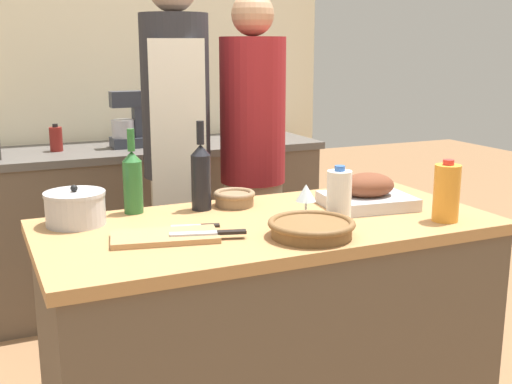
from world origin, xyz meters
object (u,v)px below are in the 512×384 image
(cutting_board, at_px, (165,237))
(stock_pot, at_px, (75,208))
(stand_mixer, at_px, (127,124))
(juice_jug, at_px, (446,193))
(wine_bottle_dark, at_px, (201,175))
(knife_chef, at_px, (211,233))
(wicker_basket, at_px, (311,228))
(person_cook_guest, at_px, (253,155))
(mixing_bowl, at_px, (234,198))
(milk_jug, at_px, (339,196))
(wine_glass_left, at_px, (306,194))
(person_cook_aproned, at_px, (177,144))
(wine_bottle_green, at_px, (133,180))
(condiment_bottle_short, at_px, (56,139))
(roasting_pan, at_px, (367,194))
(knife_paring, at_px, (197,226))

(cutting_board, relative_size, stock_pot, 1.74)
(stand_mixer, bearing_deg, juice_jug, -70.04)
(wine_bottle_dark, height_order, knife_chef, wine_bottle_dark)
(wicker_basket, bearing_deg, knife_chef, 161.13)
(stand_mixer, distance_m, person_cook_guest, 0.86)
(mixing_bowl, xyz_separation_m, stand_mixer, (-0.09, 1.34, 0.13))
(mixing_bowl, bearing_deg, milk_jug, -55.56)
(milk_jug, relative_size, wine_glass_left, 1.60)
(person_cook_aproned, bearing_deg, wine_glass_left, -64.37)
(juice_jug, distance_m, stand_mixer, 1.95)
(wicker_basket, bearing_deg, wine_bottle_green, 130.10)
(stand_mixer, height_order, condiment_bottle_short, stand_mixer)
(roasting_pan, bearing_deg, wine_bottle_green, 161.45)
(cutting_board, height_order, stock_pot, stock_pot)
(cutting_board, relative_size, mixing_bowl, 2.27)
(knife_paring, bearing_deg, condiment_bottle_short, 98.73)
(wine_glass_left, xyz_separation_m, knife_chef, (-0.39, -0.10, -0.07))
(wine_glass_left, xyz_separation_m, knife_paring, (-0.38, 0.05, -0.08))
(condiment_bottle_short, bearing_deg, cutting_board, -86.38)
(wine_glass_left, bearing_deg, person_cook_aproned, 101.85)
(juice_jug, distance_m, wine_glass_left, 0.48)
(roasting_pan, bearing_deg, wicker_basket, -146.48)
(mixing_bowl, xyz_separation_m, juice_jug, (0.58, -0.49, 0.07))
(knife_paring, height_order, person_cook_aproned, person_cook_aproned)
(stand_mixer, bearing_deg, milk_jug, -79.09)
(mixing_bowl, distance_m, wine_glass_left, 0.32)
(wine_bottle_green, bearing_deg, person_cook_guest, 37.45)
(milk_jug, height_order, knife_chef, milk_jug)
(wine_bottle_green, relative_size, wine_glass_left, 2.49)
(mixing_bowl, relative_size, wine_bottle_dark, 0.48)
(wine_bottle_green, xyz_separation_m, knife_paring, (0.15, -0.27, -0.12))
(wicker_basket, xyz_separation_m, knife_paring, (-0.29, 0.25, -0.03))
(milk_jug, xyz_separation_m, person_cook_guest, (0.10, 0.95, -0.01))
(roasting_pan, relative_size, wine_bottle_dark, 1.04)
(cutting_board, distance_m, person_cook_guest, 1.15)
(knife_chef, bearing_deg, wicker_basket, -18.87)
(juice_jug, relative_size, wine_bottle_dark, 0.65)
(roasting_pan, xyz_separation_m, knife_chef, (-0.67, -0.15, -0.03))
(cutting_board, xyz_separation_m, person_cook_aproned, (0.33, 0.93, 0.14))
(juice_jug, height_order, knife_paring, juice_jug)
(wicker_basket, bearing_deg, wine_glass_left, 66.16)
(cutting_board, distance_m, juice_jug, 0.96)
(wicker_basket, xyz_separation_m, wine_glass_left, (0.09, 0.20, 0.06))
(cutting_board, bearing_deg, person_cook_guest, 52.27)
(wine_bottle_dark, bearing_deg, stock_pot, -177.89)
(stand_mixer, bearing_deg, cutting_board, -99.45)
(wine_bottle_green, distance_m, condiment_bottle_short, 1.32)
(stock_pot, xyz_separation_m, condiment_bottle_short, (0.12, 1.39, 0.04))
(knife_chef, relative_size, person_cook_guest, 0.14)
(milk_jug, distance_m, knife_paring, 0.49)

